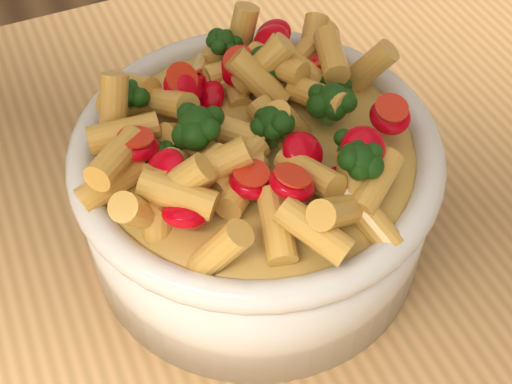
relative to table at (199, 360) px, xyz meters
name	(u,v)px	position (x,y,z in m)	size (l,w,h in m)	color
table	(199,360)	(0.00, 0.00, 0.00)	(1.20, 0.80, 0.90)	tan
serving_bowl	(256,191)	(0.07, 0.03, 0.16)	(0.27, 0.27, 0.11)	silver
pasta_salad	(256,122)	(0.07, 0.03, 0.23)	(0.21, 0.21, 0.05)	#EEB14B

